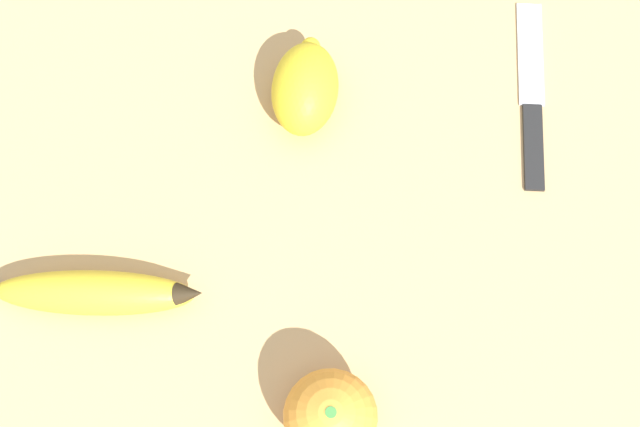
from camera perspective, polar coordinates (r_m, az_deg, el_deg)
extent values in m
plane|color=tan|center=(0.74, 2.48, -2.54)|extent=(3.00, 3.00, 0.00)
ellipsoid|color=yellow|center=(0.73, -14.25, -4.95)|extent=(0.10, 0.16, 0.03)
cone|color=#2D2314|center=(0.71, -8.33, -5.10)|extent=(0.03, 0.03, 0.03)
sphere|color=orange|center=(0.68, 0.67, -12.83)|extent=(0.07, 0.07, 0.07)
cylinder|color=#3D8438|center=(0.65, 0.70, -12.62)|extent=(0.01, 0.01, 0.00)
ellipsoid|color=yellow|center=(0.76, -0.96, 7.98)|extent=(0.10, 0.09, 0.06)
sphere|color=yellow|center=(0.77, -0.61, 10.60)|extent=(0.02, 0.02, 0.02)
cube|color=silver|center=(0.82, 13.32, 9.94)|extent=(0.10, 0.06, 0.00)
cube|color=black|center=(0.78, 13.53, 4.20)|extent=(0.08, 0.05, 0.01)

